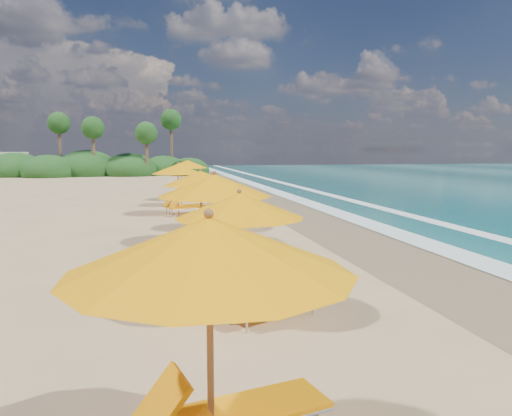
{
  "coord_description": "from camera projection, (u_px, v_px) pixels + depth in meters",
  "views": [
    {
      "loc": [
        -3.25,
        -15.59,
        3.1
      ],
      "look_at": [
        0.0,
        0.0,
        1.2
      ],
      "focal_mm": 34.44,
      "sensor_mm": 36.0,
      "label": 1
    }
  ],
  "objects": [
    {
      "name": "station_3",
      "position": [
        223.0,
        221.0,
        11.21
      ],
      "size": [
        3.34,
        3.26,
        2.63
      ],
      "rotation": [
        0.0,
        0.0,
        0.32
      ],
      "color": "olive",
      "rests_on": "ground"
    },
    {
      "name": "station_8",
      "position": [
        191.0,
        177.0,
        30.04
      ],
      "size": [
        3.2,
        3.12,
        2.54
      ],
      "rotation": [
        0.0,
        0.0,
        0.3
      ],
      "color": "olive",
      "rests_on": "ground"
    },
    {
      "name": "surf_foam",
      "position": [
        439.0,
        236.0,
        17.53
      ],
      "size": [
        4.0,
        160.0,
        0.01
      ],
      "color": "white",
      "rests_on": "ground"
    },
    {
      "name": "station_1",
      "position": [
        231.0,
        334.0,
        4.39
      ],
      "size": [
        3.19,
        3.08,
        2.6
      ],
      "rotation": [
        0.0,
        0.0,
        0.23
      ],
      "color": "olive",
      "rests_on": "ground"
    },
    {
      "name": "station_7",
      "position": [
        185.0,
        183.0,
        26.93
      ],
      "size": [
        2.47,
        2.28,
        2.26
      ],
      "rotation": [
        0.0,
        0.0,
        -0.03
      ],
      "color": "olive",
      "rests_on": "ground"
    },
    {
      "name": "station_2",
      "position": [
        248.0,
        245.0,
        9.05
      ],
      "size": [
        3.15,
        3.14,
        2.39
      ],
      "rotation": [
        0.0,
        0.0,
        0.45
      ],
      "color": "olive",
      "rests_on": "ground"
    },
    {
      "name": "wet_sand",
      "position": [
        369.0,
        239.0,
        16.99
      ],
      "size": [
        4.0,
        160.0,
        0.01
      ],
      "primitive_type": "cube",
      "color": "#836D4E",
      "rests_on": "ground"
    },
    {
      "name": "treeline",
      "position": [
        96.0,
        167.0,
        58.29
      ],
      "size": [
        25.8,
        8.8,
        9.74
      ],
      "color": "#163D14",
      "rests_on": "ground"
    },
    {
      "name": "ground",
      "position": [
        256.0,
        244.0,
        16.18
      ],
      "size": [
        160.0,
        160.0,
        0.0
      ],
      "primitive_type": "plane",
      "color": "tan",
      "rests_on": "ground"
    },
    {
      "name": "station_4",
      "position": [
        207.0,
        202.0,
        15.87
      ],
      "size": [
        3.26,
        3.23,
        2.49
      ],
      "rotation": [
        0.0,
        0.0,
        -0.41
      ],
      "color": "olive",
      "rests_on": "ground"
    },
    {
      "name": "station_5",
      "position": [
        215.0,
        199.0,
        18.89
      ],
      "size": [
        2.73,
        2.64,
        2.18
      ],
      "rotation": [
        0.0,
        0.0,
        -0.27
      ],
      "color": "olive",
      "rests_on": "ground"
    },
    {
      "name": "station_6",
      "position": [
        182.0,
        185.0,
        23.27
      ],
      "size": [
        3.13,
        3.04,
        2.51
      ],
      "rotation": [
        0.0,
        0.0,
        0.27
      ],
      "color": "olive",
      "rests_on": "ground"
    }
  ]
}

